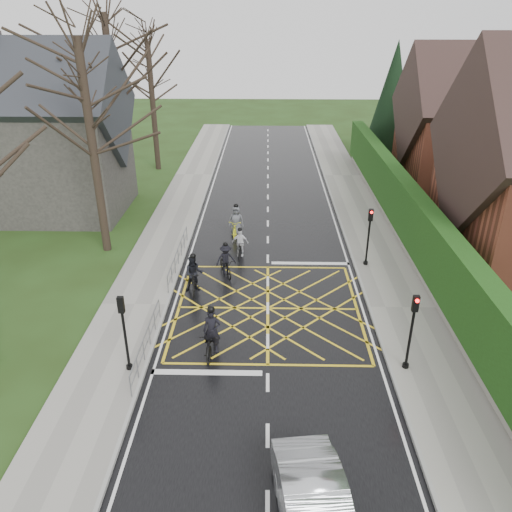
{
  "coord_description": "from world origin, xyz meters",
  "views": [
    {
      "loc": [
        -0.11,
        -19.09,
        11.98
      ],
      "look_at": [
        -0.59,
        2.69,
        1.3
      ],
      "focal_mm": 35.0,
      "sensor_mm": 36.0,
      "label": 1
    }
  ],
  "objects_px": {
    "cyclist_mid": "(226,262)",
    "cyclist_lead": "(236,224)",
    "cyclist_front": "(240,246)",
    "cyclist_back": "(194,277)",
    "cyclist_rear": "(212,338)"
  },
  "relations": [
    {
      "from": "cyclist_back",
      "to": "cyclist_front",
      "type": "xyz_separation_m",
      "value": [
        1.98,
        3.83,
        -0.13
      ]
    },
    {
      "from": "cyclist_mid",
      "to": "cyclist_lead",
      "type": "xyz_separation_m",
      "value": [
        0.25,
        4.92,
        0.04
      ]
    },
    {
      "from": "cyclist_rear",
      "to": "cyclist_back",
      "type": "xyz_separation_m",
      "value": [
        -1.33,
        4.73,
        0.08
      ]
    },
    {
      "from": "cyclist_mid",
      "to": "cyclist_back",
      "type": "bearing_deg",
      "value": -148.73
    },
    {
      "from": "cyclist_mid",
      "to": "cyclist_front",
      "type": "xyz_separation_m",
      "value": [
        0.61,
        2.06,
        -0.02
      ]
    },
    {
      "from": "cyclist_lead",
      "to": "cyclist_front",
      "type": "bearing_deg",
      "value": -78.2
    },
    {
      "from": "cyclist_back",
      "to": "cyclist_lead",
      "type": "xyz_separation_m",
      "value": [
        1.61,
        6.69,
        -0.07
      ]
    },
    {
      "from": "cyclist_mid",
      "to": "cyclist_front",
      "type": "distance_m",
      "value": 2.15
    },
    {
      "from": "cyclist_back",
      "to": "cyclist_mid",
      "type": "relative_size",
      "value": 1.06
    },
    {
      "from": "cyclist_mid",
      "to": "cyclist_front",
      "type": "bearing_deg",
      "value": 52.47
    },
    {
      "from": "cyclist_rear",
      "to": "cyclist_front",
      "type": "bearing_deg",
      "value": 89.05
    },
    {
      "from": "cyclist_back",
      "to": "cyclist_front",
      "type": "relative_size",
      "value": 1.2
    },
    {
      "from": "cyclist_rear",
      "to": "cyclist_mid",
      "type": "bearing_deg",
      "value": 93.06
    },
    {
      "from": "cyclist_rear",
      "to": "cyclist_front",
      "type": "relative_size",
      "value": 1.28
    },
    {
      "from": "cyclist_back",
      "to": "cyclist_mid",
      "type": "height_order",
      "value": "cyclist_back"
    }
  ]
}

